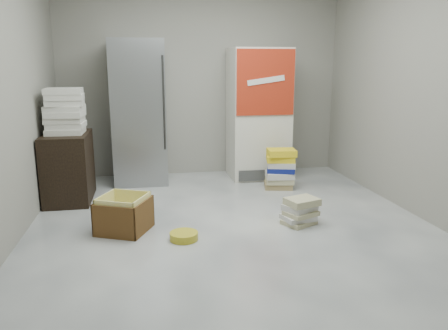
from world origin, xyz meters
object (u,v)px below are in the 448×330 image
steel_fridge (139,113)px  phonebook_stack_main (280,169)px  cardboard_box (124,216)px  coke_cooler (258,114)px  wood_shelf (69,167)px

steel_fridge → phonebook_stack_main: steel_fridge is taller
cardboard_box → phonebook_stack_main: bearing=55.7°
steel_fridge → phonebook_stack_main: 2.03m
coke_cooler → phonebook_stack_main: size_ratio=3.47×
coke_cooler → cardboard_box: size_ratio=3.08×
steel_fridge → cardboard_box: size_ratio=3.25×
steel_fridge → phonebook_stack_main: bearing=-21.0°
steel_fridge → coke_cooler: 1.65m
steel_fridge → wood_shelf: (-0.83, -0.73, -0.55)m
cardboard_box → steel_fridge: bearing=109.4°
steel_fridge → phonebook_stack_main: (1.78, -0.68, -0.69)m
steel_fridge → wood_shelf: 1.23m
coke_cooler → cardboard_box: bearing=-134.1°
phonebook_stack_main → cardboard_box: phonebook_stack_main is taller
coke_cooler → phonebook_stack_main: (0.13, -0.68, -0.64)m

